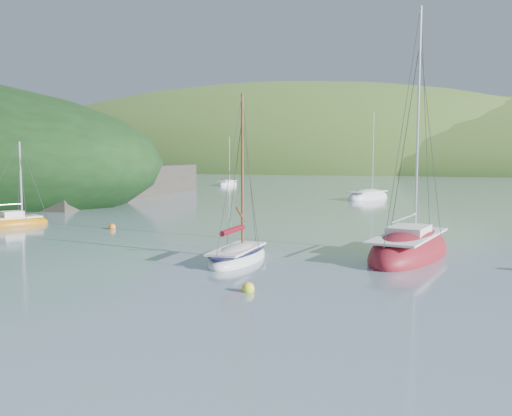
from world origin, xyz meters
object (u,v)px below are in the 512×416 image
at_px(sloop_red, 409,251).
at_px(distant_sloop_c, 228,184).
at_px(sailboat_yellow, 14,223).
at_px(distant_sloop_a, 368,198).
at_px(daysailer_white, 238,256).

relative_size(sloop_red, distant_sloop_c, 1.51).
bearing_deg(distant_sloop_c, sailboat_yellow, -83.22).
bearing_deg(distant_sloop_c, distant_sloop_a, -40.83).
xyz_separation_m(daysailer_white, sloop_red, (6.99, 4.23, 0.04)).
xyz_separation_m(daysailer_white, distant_sloop_c, (-28.86, 59.13, -0.04)).
xyz_separation_m(sloop_red, distant_sloop_a, (-9.05, 34.33, -0.06)).
relative_size(daysailer_white, distant_sloop_a, 0.78).
relative_size(daysailer_white, distant_sloop_c, 0.96).
xyz_separation_m(sloop_red, sailboat_yellow, (-26.36, 1.61, -0.07)).
bearing_deg(sloop_red, distant_sloop_a, 111.40).
height_order(distant_sloop_a, distant_sloop_c, distant_sloop_a).
bearing_deg(daysailer_white, sailboat_yellow, 159.26).
height_order(sailboat_yellow, distant_sloop_a, distant_sloop_a).
bearing_deg(distant_sloop_a, distant_sloop_c, 160.11).
relative_size(distant_sloop_a, distant_sloop_c, 1.22).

